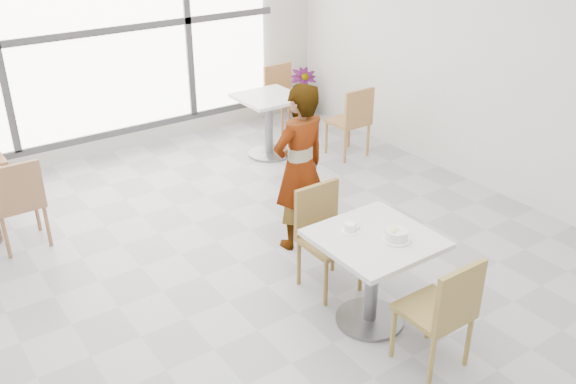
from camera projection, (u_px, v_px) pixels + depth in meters
floor at (267, 286)px, 5.20m from camera, size 7.00×7.00×0.00m
wall_back at (97, 30)px, 7.09m from camera, size 6.00×0.00×6.00m
wall_right at (523, 56)px, 6.07m from camera, size 0.00×7.00×7.00m
window at (99, 31)px, 7.04m from camera, size 4.60×0.07×2.52m
main_table at (373, 263)px, 4.56m from camera, size 0.80×0.80×0.75m
chair_near at (444, 308)px, 4.11m from camera, size 0.42×0.42×0.87m
chair_far at (324, 230)px, 5.03m from camera, size 0.42×0.42×0.87m
oatmeal_bowl at (397, 235)px, 4.39m from camera, size 0.21×0.21×0.10m
coffee_cup at (350, 228)px, 4.50m from camera, size 0.16×0.13×0.07m
person at (300, 168)px, 5.47m from camera, size 0.59×0.41×1.54m
bg_table_right at (269, 117)px, 7.47m from camera, size 0.70×0.70×0.75m
bg_chair_left_near at (18, 199)px, 5.53m from camera, size 0.42×0.42×0.87m
bg_chair_right_near at (353, 118)px, 7.41m from camera, size 0.42×0.42×0.87m
bg_chair_right_far at (282, 94)px, 8.25m from camera, size 0.42×0.42×0.87m
plant_right at (302, 93)px, 8.78m from camera, size 0.51×0.51×0.69m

